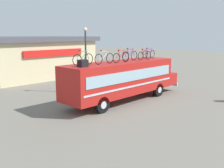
% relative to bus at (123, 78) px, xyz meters
% --- Properties ---
extents(ground_plane, '(120.00, 120.00, 0.00)m').
position_rel_bus_xyz_m(ground_plane, '(-0.26, 0.00, -1.74)').
color(ground_plane, slate).
extents(bus, '(11.08, 2.56, 2.97)m').
position_rel_bus_xyz_m(bus, '(0.00, 0.00, 0.00)').
color(bus, red).
rests_on(bus, ground).
extents(luggage_bag_1, '(0.55, 0.46, 0.44)m').
position_rel_bus_xyz_m(luggage_bag_1, '(-4.13, -0.33, 1.44)').
color(luggage_bag_1, black).
rests_on(luggage_bag_1, bus).
extents(rooftop_bicycle_1, '(1.70, 0.44, 0.96)m').
position_rel_bus_xyz_m(rooftop_bicycle_1, '(-3.51, 0.41, 1.62)').
color(rooftop_bicycle_1, black).
rests_on(rooftop_bicycle_1, bus).
extents(rooftop_bicycle_2, '(1.77, 0.44, 0.93)m').
position_rel_bus_xyz_m(rooftop_bicycle_2, '(-2.10, -0.14, 1.62)').
color(rooftop_bicycle_2, black).
rests_on(rooftop_bicycle_2, bus).
extents(rooftop_bicycle_3, '(1.69, 0.44, 0.92)m').
position_rel_bus_xyz_m(rooftop_bicycle_3, '(-0.70, -0.39, 1.61)').
color(rooftop_bicycle_3, black).
rests_on(rooftop_bicycle_3, bus).
extents(rooftop_bicycle_4, '(1.72, 0.44, 0.96)m').
position_rel_bus_xyz_m(rooftop_bicycle_4, '(0.69, -0.03, 1.62)').
color(rooftop_bicycle_4, black).
rests_on(rooftop_bicycle_4, bus).
extents(rooftop_bicycle_5, '(1.63, 0.44, 0.86)m').
position_rel_bus_xyz_m(rooftop_bicycle_5, '(2.08, -0.35, 1.59)').
color(rooftop_bicycle_5, black).
rests_on(rooftop_bicycle_5, bus).
extents(rooftop_bicycle_6, '(1.67, 0.44, 0.86)m').
position_rel_bus_xyz_m(rooftop_bicycle_6, '(3.56, 0.32, 1.59)').
color(rooftop_bicycle_6, black).
rests_on(rooftop_bicycle_6, bus).
extents(roadside_building, '(12.88, 10.33, 4.66)m').
position_rel_bus_xyz_m(roadside_building, '(1.38, 15.82, 0.63)').
color(roadside_building, beige).
rests_on(roadside_building, ground).
extents(street_lamp, '(0.33, 0.33, 5.48)m').
position_rel_bus_xyz_m(street_lamp, '(-0.08, 4.16, 1.58)').
color(street_lamp, '#38383D').
rests_on(street_lamp, ground).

